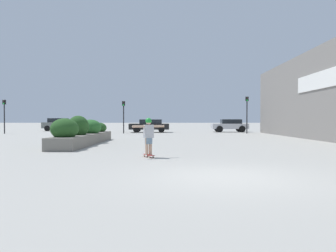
{
  "coord_description": "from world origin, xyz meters",
  "views": [
    {
      "loc": [
        -1.35,
        -7.73,
        1.35
      ],
      "look_at": [
        -1.46,
        10.64,
        1.01
      ],
      "focal_mm": 35.0,
      "sensor_mm": 36.0,
      "label": 1
    }
  ],
  "objects_px": {
    "skateboarder": "(149,132)",
    "car_center_right": "(315,125)",
    "skateboard": "(149,155)",
    "traffic_light_far_left": "(4,110)",
    "car_rightmost": "(230,125)",
    "car_leftmost": "(150,125)",
    "traffic_light_left": "(124,111)",
    "traffic_light_right": "(247,109)",
    "car_center_left": "(59,124)"
  },
  "relations": [
    {
      "from": "car_center_right",
      "to": "traffic_light_right",
      "type": "distance_m",
      "value": 11.39
    },
    {
      "from": "skateboarder",
      "to": "car_center_right",
      "type": "xyz_separation_m",
      "value": [
        17.94,
        27.11,
        -0.14
      ]
    },
    {
      "from": "traffic_light_right",
      "to": "traffic_light_far_left",
      "type": "distance_m",
      "value": 24.14
    },
    {
      "from": "car_rightmost",
      "to": "car_center_left",
      "type": "bearing_deg",
      "value": 80.05
    },
    {
      "from": "car_center_left",
      "to": "traffic_light_far_left",
      "type": "relative_size",
      "value": 1.15
    },
    {
      "from": "traffic_light_right",
      "to": "car_center_right",
      "type": "bearing_deg",
      "value": 32.82
    },
    {
      "from": "skateboarder",
      "to": "traffic_light_left",
      "type": "bearing_deg",
      "value": 72.87
    },
    {
      "from": "car_leftmost",
      "to": "traffic_light_far_left",
      "type": "distance_m",
      "value": 14.7
    },
    {
      "from": "skateboard",
      "to": "skateboarder",
      "type": "height_order",
      "value": "skateboarder"
    },
    {
      "from": "skateboard",
      "to": "traffic_light_far_left",
      "type": "bearing_deg",
      "value": 99.75
    },
    {
      "from": "skateboard",
      "to": "skateboarder",
      "type": "distance_m",
      "value": 0.83
    },
    {
      "from": "car_center_left",
      "to": "skateboarder",
      "type": "bearing_deg",
      "value": 24.41
    },
    {
      "from": "skateboarder",
      "to": "car_center_right",
      "type": "height_order",
      "value": "car_center_right"
    },
    {
      "from": "skateboard",
      "to": "traffic_light_right",
      "type": "height_order",
      "value": "traffic_light_right"
    },
    {
      "from": "traffic_light_left",
      "to": "traffic_light_far_left",
      "type": "height_order",
      "value": "traffic_light_far_left"
    },
    {
      "from": "skateboard",
      "to": "skateboarder",
      "type": "xyz_separation_m",
      "value": [
        0.0,
        0.0,
        0.83
      ]
    },
    {
      "from": "car_leftmost",
      "to": "skateboard",
      "type": "bearing_deg",
      "value": -176.55
    },
    {
      "from": "car_leftmost",
      "to": "traffic_light_right",
      "type": "distance_m",
      "value": 10.5
    },
    {
      "from": "traffic_light_left",
      "to": "traffic_light_far_left",
      "type": "bearing_deg",
      "value": -177.3
    },
    {
      "from": "skateboard",
      "to": "car_center_right",
      "type": "relative_size",
      "value": 0.15
    },
    {
      "from": "traffic_light_left",
      "to": "traffic_light_right",
      "type": "height_order",
      "value": "traffic_light_right"
    },
    {
      "from": "car_rightmost",
      "to": "traffic_light_right",
      "type": "distance_m",
      "value": 4.43
    },
    {
      "from": "car_rightmost",
      "to": "traffic_light_left",
      "type": "distance_m",
      "value": 12.15
    },
    {
      "from": "skateboarder",
      "to": "car_center_left",
      "type": "bearing_deg",
      "value": 86.79
    },
    {
      "from": "car_center_right",
      "to": "car_rightmost",
      "type": "distance_m",
      "value": 10.65
    },
    {
      "from": "car_center_right",
      "to": "traffic_light_far_left",
      "type": "xyz_separation_m",
      "value": [
        -33.59,
        -6.62,
        1.53
      ]
    },
    {
      "from": "traffic_light_right",
      "to": "traffic_light_left",
      "type": "bearing_deg",
      "value": 179.83
    },
    {
      "from": "skateboarder",
      "to": "car_leftmost",
      "type": "relative_size",
      "value": 0.31
    },
    {
      "from": "traffic_light_far_left",
      "to": "car_center_left",
      "type": "bearing_deg",
      "value": 71.57
    },
    {
      "from": "traffic_light_far_left",
      "to": "traffic_light_left",
      "type": "bearing_deg",
      "value": 2.7
    },
    {
      "from": "skateboard",
      "to": "traffic_light_left",
      "type": "xyz_separation_m",
      "value": [
        -3.89,
        21.05,
        2.16
      ]
    },
    {
      "from": "traffic_light_far_left",
      "to": "traffic_light_right",
      "type": "bearing_deg",
      "value": 1.23
    },
    {
      "from": "car_center_right",
      "to": "skateboarder",
      "type": "bearing_deg",
      "value": -33.5
    },
    {
      "from": "skateboard",
      "to": "traffic_light_left",
      "type": "height_order",
      "value": "traffic_light_left"
    },
    {
      "from": "skateboarder",
      "to": "car_leftmost",
      "type": "xyz_separation_m",
      "value": [
        -1.44,
        23.94,
        -0.15
      ]
    },
    {
      "from": "car_rightmost",
      "to": "skateboarder",
      "type": "bearing_deg",
      "value": 163.27
    },
    {
      "from": "skateboarder",
      "to": "traffic_light_left",
      "type": "relative_size",
      "value": 0.41
    },
    {
      "from": "skateboard",
      "to": "car_center_left",
      "type": "distance_m",
      "value": 31.38
    },
    {
      "from": "skateboard",
      "to": "traffic_light_right",
      "type": "bearing_deg",
      "value": 40.39
    },
    {
      "from": "skateboard",
      "to": "car_rightmost",
      "type": "height_order",
      "value": "car_rightmost"
    },
    {
      "from": "car_rightmost",
      "to": "traffic_light_right",
      "type": "bearing_deg",
      "value": -166.1
    },
    {
      "from": "skateboarder",
      "to": "car_center_right",
      "type": "distance_m",
      "value": 32.51
    },
    {
      "from": "car_leftmost",
      "to": "traffic_light_far_left",
      "type": "height_order",
      "value": "traffic_light_far_left"
    },
    {
      "from": "car_leftmost",
      "to": "traffic_light_left",
      "type": "distance_m",
      "value": 4.06
    },
    {
      "from": "car_rightmost",
      "to": "traffic_light_far_left",
      "type": "relative_size",
      "value": 1.19
    },
    {
      "from": "skateboard",
      "to": "skateboarder",
      "type": "relative_size",
      "value": 0.5
    },
    {
      "from": "car_leftmost",
      "to": "car_center_right",
      "type": "xyz_separation_m",
      "value": [
        19.39,
        3.17,
        0.0
      ]
    },
    {
      "from": "car_center_right",
      "to": "traffic_light_left",
      "type": "bearing_deg",
      "value": -74.48
    },
    {
      "from": "traffic_light_left",
      "to": "car_center_right",
      "type": "bearing_deg",
      "value": 15.52
    },
    {
      "from": "skateboard",
      "to": "car_center_right",
      "type": "xyz_separation_m",
      "value": [
        17.94,
        27.11,
        0.69
      ]
    }
  ]
}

